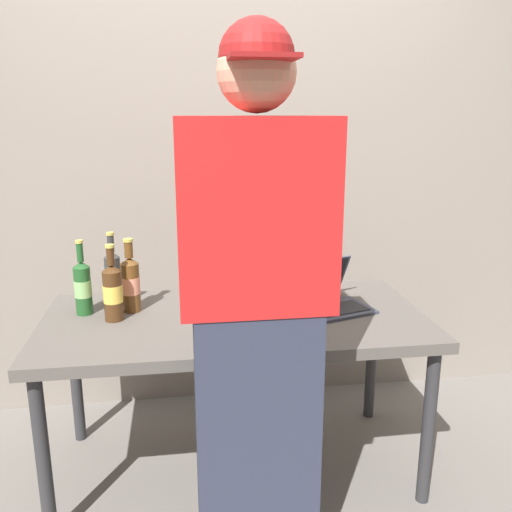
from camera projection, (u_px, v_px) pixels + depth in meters
ground_plane at (237, 466)px, 2.38m from camera, size 8.00×8.00×0.00m
desk at (235, 331)px, 2.22m from camera, size 1.54×0.75×0.70m
laptop at (326, 297)px, 2.30m from camera, size 0.38×0.38×0.20m
beer_bottle_amber at (131, 283)px, 2.23m from camera, size 0.08×0.08×0.31m
beer_bottle_green at (113, 291)px, 2.13m from camera, size 0.08×0.08×0.31m
beer_bottle_dark at (83, 286)px, 2.20m from camera, size 0.07×0.07×0.31m
beer_bottle_brown at (113, 277)px, 2.30m from camera, size 0.07×0.07×0.32m
person_figure at (257, 318)px, 1.64m from camera, size 0.46×0.29×1.75m
coffee_mug at (259, 301)px, 2.22m from camera, size 0.12×0.08×0.11m
back_wall at (220, 154)px, 2.71m from camera, size 6.00×0.10×2.60m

